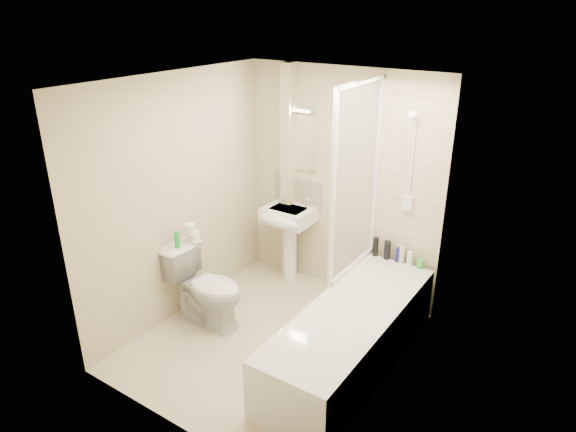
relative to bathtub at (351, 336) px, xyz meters
The scene contains 26 objects.
floor 0.81m from the bathtub, behind, with size 2.50×2.50×0.00m, color beige.
wall_back 1.63m from the bathtub, 123.60° to the left, with size 2.20×0.02×2.40m, color beige.
wall_left 2.07m from the bathtub, behind, with size 0.02×2.50×2.40m, color beige.
wall_right 0.98m from the bathtub, 19.07° to the right, with size 0.02×2.50×2.40m, color beige.
ceiling 2.24m from the bathtub, behind, with size 2.20×2.50×0.02m, color white.
tile_back 1.59m from the bathtub, 90.00° to the left, with size 0.70×0.01×1.75m, color beige.
tile_right 1.19m from the bathtub, ahead, with size 0.01×2.10×1.75m, color beige.
pipe_boxing 1.96m from the bathtub, 142.04° to the left, with size 0.12×0.12×2.40m, color beige.
splashback 1.85m from the bathtub, 138.62° to the left, with size 0.60×0.01×0.30m, color beige.
mirror 2.13m from the bathtub, 138.67° to the left, with size 0.46×0.01×0.60m, color white.
strip_light 2.36m from the bathtub, 139.26° to the left, with size 0.42×0.07×0.07m, color silver.
bathtub is the anchor object (origin of this frame).
shower_screen 1.39m from the bathtub, 117.33° to the left, with size 0.04×0.92×1.80m.
shower_fixture 1.65m from the bathtub, 90.09° to the left, with size 0.10×0.16×0.99m.
pedestal_sink 1.61m from the bathtub, 144.90° to the left, with size 0.52×0.48×1.01m.
bottle_black_a 1.13m from the bathtub, 104.65° to the left, with size 0.06×0.06×0.20m, color black.
bottle_white_a 1.10m from the bathtub, 97.70° to the left, with size 0.06×0.06×0.13m, color white.
bottle_black_b 1.11m from the bathtub, 97.89° to the left, with size 0.07×0.07×0.19m, color black.
bottle_blue 1.09m from the bathtub, 91.47° to the left, with size 0.05×0.05×0.15m, color navy.
bottle_cream 1.10m from the bathtub, 89.36° to the left, with size 0.05×0.05×0.18m, color beige.
bottle_white_b 1.10m from the bathtub, 84.64° to the left, with size 0.05×0.05×0.14m, color white.
bottle_green 1.10m from the bathtub, 78.79° to the left, with size 0.07×0.07×0.09m, color green.
toilet 1.49m from the bathtub, behind, with size 0.79×0.47×0.79m, color white.
toilet_roll_lower 1.79m from the bathtub, behind, with size 0.12×0.12×0.09m, color white.
toilet_roll_upper 1.81m from the bathtub, behind, with size 0.11×0.11×0.11m, color white.
green_bottle 1.84m from the bathtub, behind, with size 0.06×0.06×0.17m, color green.
Camera 1 is at (2.35, -3.25, 2.96)m, focal length 32.00 mm.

